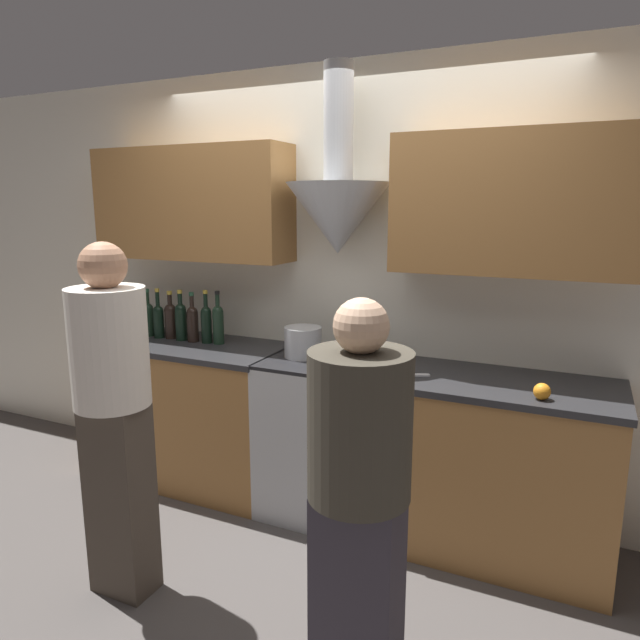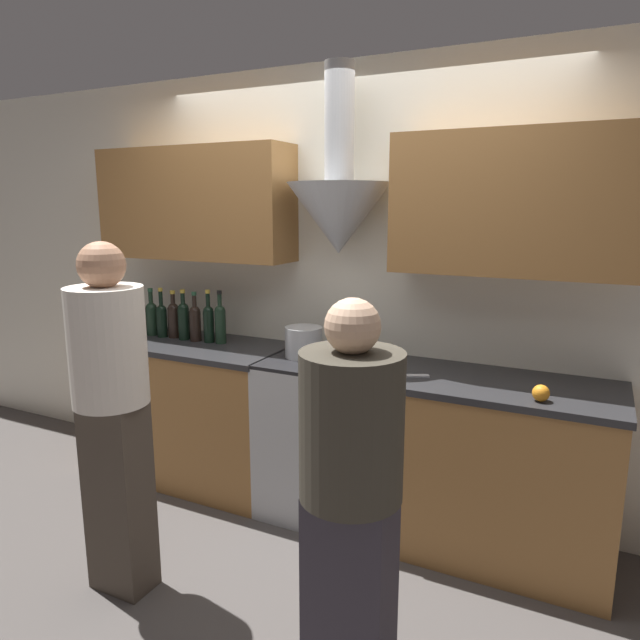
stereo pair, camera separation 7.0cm
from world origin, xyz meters
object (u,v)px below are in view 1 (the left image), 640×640
(mixing_bowl, at_px, (351,358))
(person_foreground_left, at_px, (114,407))
(wine_bottle_3, at_px, (148,317))
(wine_bottle_8, at_px, (206,322))
(wine_bottle_2, at_px, (137,316))
(wine_bottle_9, at_px, (218,322))
(wine_bottle_6, at_px, (181,320))
(person_foreground_right, at_px, (359,492))
(stock_pot, at_px, (303,342))
(wine_bottle_5, at_px, (171,319))
(wine_bottle_4, at_px, (159,319))
(wine_bottle_7, at_px, (193,322))
(wine_bottle_0, at_px, (116,314))
(orange_fruit, at_px, (542,391))
(wine_bottle_1, at_px, (126,316))
(stove_range, at_px, (327,435))

(mixing_bowl, relative_size, person_foreground_left, 0.13)
(wine_bottle_3, distance_m, wine_bottle_8, 0.47)
(wine_bottle_2, distance_m, wine_bottle_9, 0.64)
(wine_bottle_6, xyz_separation_m, wine_bottle_9, (0.28, 0.02, 0.00))
(wine_bottle_3, height_order, wine_bottle_9, wine_bottle_9)
(wine_bottle_3, bearing_deg, person_foreground_right, -31.35)
(stock_pot, bearing_deg, person_foreground_left, -111.43)
(wine_bottle_2, relative_size, wine_bottle_5, 1.02)
(wine_bottle_5, bearing_deg, stock_pot, -3.04)
(wine_bottle_8, xyz_separation_m, wine_bottle_9, (0.08, 0.01, 0.00))
(wine_bottle_2, bearing_deg, person_foreground_right, -29.98)
(wine_bottle_3, bearing_deg, mixing_bowl, -2.91)
(wine_bottle_5, xyz_separation_m, wine_bottle_6, (0.10, -0.01, 0.01))
(wine_bottle_4, relative_size, person_foreground_right, 0.22)
(wine_bottle_8, relative_size, wine_bottle_9, 1.00)
(wine_bottle_7, distance_m, mixing_bowl, 1.13)
(wine_bottle_0, bearing_deg, orange_fruit, -5.04)
(wine_bottle_1, xyz_separation_m, mixing_bowl, (1.68, -0.06, -0.09))
(wine_bottle_0, height_order, orange_fruit, wine_bottle_0)
(wine_bottle_8, height_order, stock_pot, wine_bottle_8)
(wine_bottle_3, bearing_deg, person_foreground_left, -55.22)
(wine_bottle_1, distance_m, person_foreground_left, 1.46)
(stove_range, distance_m, wine_bottle_2, 1.54)
(wine_bottle_9, distance_m, stock_pot, 0.63)
(wine_bottle_7, relative_size, mixing_bowl, 1.48)
(wine_bottle_2, bearing_deg, wine_bottle_6, 1.10)
(stove_range, bearing_deg, wine_bottle_1, 178.81)
(stove_range, xyz_separation_m, wine_bottle_0, (-1.62, 0.04, 0.59))
(wine_bottle_2, xyz_separation_m, wine_bottle_6, (0.36, 0.01, 0.01))
(wine_bottle_2, bearing_deg, wine_bottle_9, 2.44)
(wine_bottle_7, height_order, mixing_bowl, wine_bottle_7)
(wine_bottle_7, height_order, wine_bottle_9, wine_bottle_9)
(wine_bottle_5, height_order, wine_bottle_6, wine_bottle_6)
(person_foreground_right, bearing_deg, wine_bottle_7, 143.33)
(stock_pot, relative_size, orange_fruit, 2.82)
(wine_bottle_4, relative_size, orange_fruit, 4.31)
(person_foreground_left, distance_m, person_foreground_right, 1.22)
(wine_bottle_3, xyz_separation_m, wine_bottle_4, (0.10, -0.02, -0.00))
(wine_bottle_1, bearing_deg, person_foreground_right, -28.87)
(wine_bottle_5, relative_size, wine_bottle_9, 0.93)
(wine_bottle_1, height_order, wine_bottle_3, wine_bottle_3)
(mixing_bowl, bearing_deg, wine_bottle_5, 176.45)
(wine_bottle_0, height_order, stock_pot, wine_bottle_0)
(wine_bottle_0, height_order, person_foreground_right, person_foreground_right)
(wine_bottle_9, bearing_deg, mixing_bowl, -5.32)
(wine_bottle_4, height_order, wine_bottle_8, wine_bottle_8)
(wine_bottle_1, distance_m, stock_pot, 1.37)
(wine_bottle_2, xyz_separation_m, wine_bottle_9, (0.64, 0.03, 0.01))
(orange_fruit, bearing_deg, person_foreground_left, -153.69)
(wine_bottle_1, bearing_deg, wine_bottle_9, 2.06)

